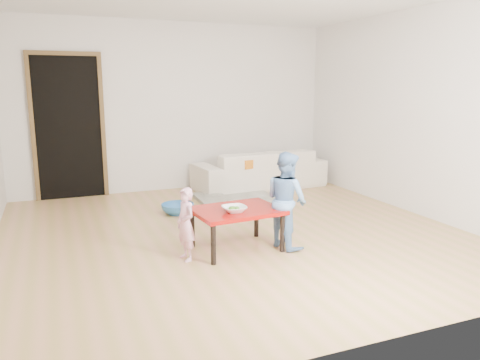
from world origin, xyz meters
TOP-DOWN VIEW (x-y plane):
  - floor at (0.00, 0.00)m, footprint 5.00×5.00m
  - back_wall at (0.00, 2.50)m, footprint 5.00×0.02m
  - right_wall at (2.50, 0.00)m, footprint 0.02×5.00m
  - doorway at (-1.60, 2.48)m, footprint 1.02×0.08m
  - sofa at (1.25, 2.05)m, footprint 2.16×0.97m
  - cushion at (0.99, 1.86)m, footprint 0.60×0.57m
  - red_table at (-0.16, -0.52)m, footprint 0.91×0.71m
  - bowl at (-0.23, -0.62)m, footprint 0.24×0.24m
  - broccoli at (-0.23, -0.62)m, footprint 0.12×0.12m
  - child_pink at (-0.72, -0.60)m, footprint 0.21×0.28m
  - child_blue at (0.34, -0.62)m, footprint 0.47×0.55m
  - basin at (-0.39, 1.01)m, footprint 0.42×0.42m
  - blanket at (0.58, 1.41)m, footprint 1.11×0.93m

SIDE VIEW (x-z plane):
  - floor at x=0.00m, z-range -0.01..0.01m
  - blanket at x=0.58m, z-range 0.00..0.05m
  - basin at x=-0.39m, z-range 0.00..0.13m
  - red_table at x=-0.16m, z-range 0.00..0.43m
  - sofa at x=1.25m, z-range 0.00..0.62m
  - child_pink at x=-0.72m, z-range 0.00..0.71m
  - broccoli at x=-0.23m, z-range 0.43..0.48m
  - bowl at x=-0.23m, z-range 0.43..0.49m
  - cushion at x=0.99m, z-range 0.41..0.54m
  - child_blue at x=0.34m, z-range 0.00..0.99m
  - doorway at x=-1.60m, z-range -0.03..2.08m
  - back_wall at x=0.00m, z-range 0.00..2.60m
  - right_wall at x=2.50m, z-range 0.00..2.60m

